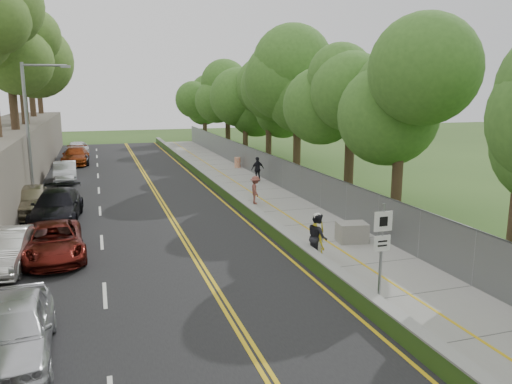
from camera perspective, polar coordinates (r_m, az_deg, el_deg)
name	(u,v)px	position (r m, az deg, el deg)	size (l,w,h in m)	color
ground	(310,272)	(18.60, 6.15, -9.06)	(140.00, 140.00, 0.00)	#33511E
road	(130,198)	(31.60, -14.21, -0.68)	(11.20, 66.00, 0.04)	black
sidewalk	(253,190)	(33.01, -0.32, 0.20)	(4.20, 66.00, 0.05)	gray
jersey_barrier	(219,188)	(32.36, -4.21, 0.43)	(0.42, 66.00, 0.60)	#6BD02E
chainlink_fence	(283,174)	(33.52, 3.10, 2.05)	(0.04, 66.00, 2.00)	slate
trees_fenceside	(317,83)	(33.97, 7.01, 12.27)	(7.00, 66.00, 14.00)	#45792A
streetlight	(32,125)	(30.12, -24.23, 6.96)	(2.52, 0.22, 8.00)	gray
signpost	(382,241)	(15.93, 14.20, -5.47)	(0.62, 0.09, 3.10)	gray
construction_barrel	(237,162)	(42.58, -2.13, 3.40)	(0.53, 0.53, 0.87)	#E54A0B
concrete_block	(352,232)	(22.15, 10.90, -4.53)	(1.26, 0.95, 0.84)	gray
car_0	(13,330)	(13.85, -26.05, -14.02)	(1.85, 4.61, 1.57)	silver
car_1	(5,250)	(20.63, -26.75, -5.96)	(1.52, 4.37, 1.44)	silver
car_2	(53,241)	(21.18, -22.14, -5.25)	(2.24, 4.86, 1.35)	#55120D
car_3	(57,207)	(26.81, -21.81, -1.56)	(2.21, 5.44, 1.58)	black
car_4	(32,200)	(28.82, -24.26, -0.86)	(1.89, 4.70, 1.60)	tan
car_5	(65,172)	(38.42, -20.98, 2.16)	(1.53, 4.39, 1.45)	silver
car_6	(76,157)	(47.26, -19.92, 3.80)	(2.22, 4.81, 1.34)	black
car_7	(76,156)	(47.17, -19.93, 3.90)	(2.13, 5.23, 1.52)	maroon
car_8	(77,150)	(51.41, -19.79, 4.56)	(1.96, 4.87, 1.66)	white
painter_0	(317,240)	(19.49, 7.04, -5.52)	(0.77, 0.50, 1.57)	gold
painter_1	(318,236)	(19.44, 7.05, -5.07)	(0.69, 0.45, 1.89)	white
painter_2	(318,237)	(19.44, 7.05, -5.10)	(0.91, 0.71, 1.87)	black
painter_3	(256,190)	(28.83, -0.06, 0.24)	(1.06, 0.61, 1.63)	brown
person_far	(258,169)	(36.05, 0.18, 2.64)	(1.04, 0.43, 1.77)	black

